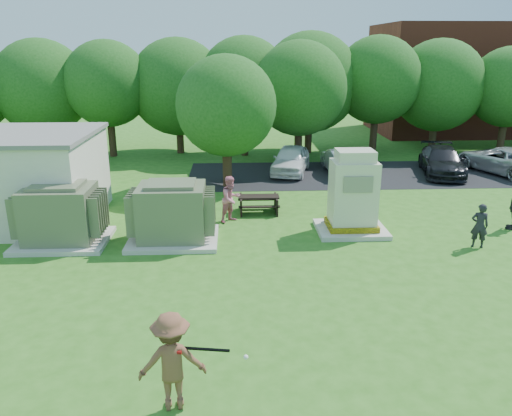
{
  "coord_description": "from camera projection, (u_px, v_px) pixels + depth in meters",
  "views": [
    {
      "loc": [
        -0.74,
        -11.51,
        6.3
      ],
      "look_at": [
        0.0,
        4.0,
        1.3
      ],
      "focal_mm": 35.0,
      "sensor_mm": 36.0,
      "label": 1
    }
  ],
  "objects": [
    {
      "name": "car_silver_b",
      "position": [
        502.0,
        160.0,
        26.23
      ],
      "size": [
        3.91,
        5.43,
        1.37
      ],
      "primitive_type": "imported",
      "rotation": [
        0.0,
        0.0,
        3.51
      ],
      "color": "silver",
      "rests_on": "ground"
    },
    {
      "name": "person_by_generator",
      "position": [
        480.0,
        226.0,
        16.31
      ],
      "size": [
        0.63,
        0.51,
        1.5
      ],
      "primitive_type": "imported",
      "rotation": [
        0.0,
        0.0,
        2.84
      ],
      "color": "black",
      "rests_on": "ground"
    },
    {
      "name": "ground",
      "position": [
        263.0,
        303.0,
        12.91
      ],
      "size": [
        120.0,
        120.0,
        0.0
      ],
      "primitive_type": "plane",
      "color": "#2D6619",
      "rests_on": "ground"
    },
    {
      "name": "transformer_left",
      "position": [
        61.0,
        216.0,
        16.6
      ],
      "size": [
        3.0,
        2.4,
        2.07
      ],
      "color": "beige",
      "rests_on": "ground"
    },
    {
      "name": "car_white",
      "position": [
        291.0,
        159.0,
        26.17
      ],
      "size": [
        2.71,
        4.48,
        1.43
      ],
      "primitive_type": "imported",
      "rotation": [
        0.0,
        0.0,
        -0.26
      ],
      "color": "white",
      "rests_on": "ground"
    },
    {
      "name": "generator_cabinet",
      "position": [
        353.0,
        197.0,
        17.53
      ],
      "size": [
        2.44,
        2.0,
        2.97
      ],
      "color": "beige",
      "rests_on": "ground"
    },
    {
      "name": "parking_strip",
      "position": [
        381.0,
        174.0,
        26.06
      ],
      "size": [
        20.0,
        6.0,
        0.01
      ],
      "primitive_type": "cube",
      "color": "#232326",
      "rests_on": "ground"
    },
    {
      "name": "transformer_right",
      "position": [
        172.0,
        214.0,
        16.77
      ],
      "size": [
        3.0,
        2.4,
        2.07
      ],
      "color": "beige",
      "rests_on": "ground"
    },
    {
      "name": "tree_row",
      "position": [
        274.0,
        86.0,
        29.31
      ],
      "size": [
        41.3,
        13.3,
        7.3
      ],
      "color": "#47301E",
      "rests_on": "ground"
    },
    {
      "name": "picnic_table",
      "position": [
        259.0,
        202.0,
        19.87
      ],
      "size": [
        1.62,
        1.22,
        0.69
      ],
      "color": "black",
      "rests_on": "ground"
    },
    {
      "name": "car_silver_a",
      "position": [
        341.0,
        161.0,
        26.12
      ],
      "size": [
        1.52,
        4.0,
        1.3
      ],
      "primitive_type": "imported",
      "rotation": [
        0.0,
        0.0,
        3.18
      ],
      "color": "#ADADB2",
      "rests_on": "ground"
    },
    {
      "name": "brick_building",
      "position": [
        476.0,
        79.0,
        38.17
      ],
      "size": [
        15.0,
        8.0,
        8.0
      ],
      "primitive_type": "cube",
      "color": "maroon",
      "rests_on": "ground"
    },
    {
      "name": "car_dark",
      "position": [
        442.0,
        161.0,
        25.87
      ],
      "size": [
        2.99,
        5.08,
        1.38
      ],
      "primitive_type": "imported",
      "rotation": [
        0.0,
        0.0,
        -0.23
      ],
      "color": "black",
      "rests_on": "ground"
    },
    {
      "name": "batter",
      "position": [
        172.0,
        361.0,
        8.93
      ],
      "size": [
        1.3,
        0.85,
        1.9
      ],
      "primitive_type": "imported",
      "rotation": [
        0.0,
        0.0,
        3.26
      ],
      "color": "brown",
      "rests_on": "ground"
    },
    {
      "name": "person_at_picnic",
      "position": [
        231.0,
        199.0,
        18.71
      ],
      "size": [
        1.09,
        1.07,
        1.77
      ],
      "primitive_type": "imported",
      "rotation": [
        0.0,
        0.0,
        0.73
      ],
      "color": "#CF6E83",
      "rests_on": "ground"
    },
    {
      "name": "batting_equipment",
      "position": [
        206.0,
        351.0,
        8.78
      ],
      "size": [
        1.39,
        0.23,
        0.31
      ],
      "color": "black",
      "rests_on": "ground"
    }
  ]
}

